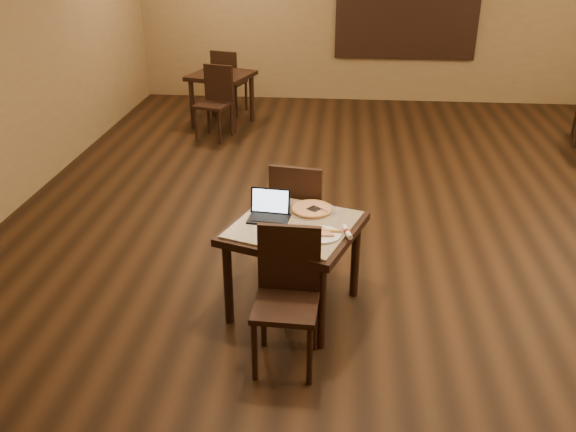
# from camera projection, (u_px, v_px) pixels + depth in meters

# --- Properties ---
(ground) EXTENTS (10.00, 10.00, 0.00)m
(ground) POSITION_uv_depth(u_px,v_px,m) (386.00, 227.00, 6.25)
(ground) COLOR black
(ground) RESTS_ON ground
(wall_back) EXTENTS (8.00, 0.02, 3.00)m
(wall_back) POSITION_uv_depth(u_px,v_px,m) (376.00, 11.00, 10.08)
(wall_back) COLOR olive
(wall_back) RESTS_ON ground
(mural) EXTENTS (2.34, 0.05, 1.64)m
(mural) POSITION_uv_depth(u_px,v_px,m) (407.00, 8.00, 9.99)
(mural) COLOR #26548E
(mural) RESTS_ON wall_back
(tiled_table) EXTENTS (1.17, 1.17, 0.76)m
(tiled_table) POSITION_uv_depth(u_px,v_px,m) (294.00, 236.00, 4.66)
(tiled_table) COLOR black
(tiled_table) RESTS_ON ground
(chair_main_near) EXTENTS (0.45, 0.45, 1.00)m
(chair_main_near) POSITION_uv_depth(u_px,v_px,m) (287.00, 289.00, 4.16)
(chair_main_near) COLOR black
(chair_main_near) RESTS_ON ground
(chair_main_far) EXTENTS (0.51, 0.51, 1.02)m
(chair_main_far) POSITION_uv_depth(u_px,v_px,m) (298.00, 211.00, 5.25)
(chair_main_far) COLOR black
(chair_main_far) RESTS_ON ground
(laptop) EXTENTS (0.33, 0.27, 0.21)m
(laptop) POSITION_uv_depth(u_px,v_px,m) (270.00, 210.00, 4.70)
(laptop) COLOR black
(laptop) RESTS_ON tiled_table
(plate) EXTENTS (0.28, 0.28, 0.02)m
(plate) POSITION_uv_depth(u_px,v_px,m) (322.00, 235.00, 4.44)
(plate) COLOR white
(plate) RESTS_ON tiled_table
(pizza_slice) EXTENTS (0.22, 0.22, 0.02)m
(pizza_slice) POSITION_uv_depth(u_px,v_px,m) (322.00, 233.00, 4.43)
(pizza_slice) COLOR beige
(pizza_slice) RESTS_ON plate
(pizza_pan) EXTENTS (0.38, 0.38, 0.01)m
(pizza_pan) POSITION_uv_depth(u_px,v_px,m) (312.00, 210.00, 4.82)
(pizza_pan) COLOR silver
(pizza_pan) RESTS_ON tiled_table
(pizza_whole) EXTENTS (0.33, 0.33, 0.02)m
(pizza_whole) POSITION_uv_depth(u_px,v_px,m) (312.00, 209.00, 4.82)
(pizza_whole) COLOR beige
(pizza_whole) RESTS_ON pizza_pan
(spatula) EXTENTS (0.24, 0.22, 0.01)m
(spatula) POSITION_uv_depth(u_px,v_px,m) (314.00, 209.00, 4.79)
(spatula) COLOR silver
(spatula) RESTS_ON pizza_whole
(napkin_roll) EXTENTS (0.08, 0.19, 0.04)m
(napkin_roll) POSITION_uv_depth(u_px,v_px,m) (347.00, 232.00, 4.45)
(napkin_roll) COLOR white
(napkin_roll) RESTS_ON tiled_table
(other_table_b) EXTENTS (1.04, 1.04, 0.79)m
(other_table_b) POSITION_uv_depth(u_px,v_px,m) (222.00, 82.00, 9.14)
(other_table_b) COLOR black
(other_table_b) RESTS_ON ground
(other_table_b_chair_near) EXTENTS (0.55, 0.55, 1.02)m
(other_table_b_chair_near) POSITION_uv_depth(u_px,v_px,m) (216.00, 98.00, 8.64)
(other_table_b_chair_near) COLOR black
(other_table_b_chair_near) RESTS_ON ground
(other_table_b_chair_far) EXTENTS (0.55, 0.55, 1.02)m
(other_table_b_chair_far) POSITION_uv_depth(u_px,v_px,m) (227.00, 78.00, 9.71)
(other_table_b_chair_far) COLOR black
(other_table_b_chair_far) RESTS_ON ground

